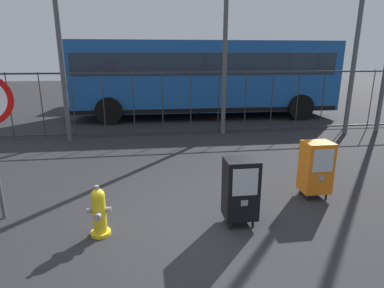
{
  "coord_description": "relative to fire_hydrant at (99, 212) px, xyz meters",
  "views": [
    {
      "loc": [
        -0.49,
        -4.29,
        2.45
      ],
      "look_at": [
        0.3,
        1.2,
        0.9
      ],
      "focal_mm": 29.61,
      "sensor_mm": 36.0,
      "label": 1
    }
  ],
  "objects": [
    {
      "name": "newspaper_box_secondary",
      "position": [
        3.62,
        0.74,
        0.22
      ],
      "size": [
        0.48,
        0.42,
        1.02
      ],
      "color": "black",
      "rests_on": "ground_plane"
    },
    {
      "name": "bus_near",
      "position": [
        3.04,
        8.82,
        1.36
      ],
      "size": [
        10.56,
        2.98,
        3.0
      ],
      "rotation": [
        0.0,
        0.0,
        -0.02
      ],
      "color": "#19519E",
      "rests_on": "ground_plane"
    },
    {
      "name": "newspaper_box_primary",
      "position": [
        2.03,
        0.02,
        0.22
      ],
      "size": [
        0.48,
        0.42,
        1.02
      ],
      "color": "black",
      "rests_on": "ground_plane"
    },
    {
      "name": "ground_plane",
      "position": [
        1.2,
        0.16,
        -0.35
      ],
      "size": [
        60.0,
        60.0,
        0.0
      ],
      "primitive_type": "plane",
      "color": "#262628"
    },
    {
      "name": "fire_hydrant",
      "position": [
        0.0,
        0.0,
        0.0
      ],
      "size": [
        0.33,
        0.31,
        0.75
      ],
      "color": "yellow",
      "rests_on": "ground_plane"
    },
    {
      "name": "bus_far",
      "position": [
        4.23,
        13.64,
        1.36
      ],
      "size": [
        10.7,
        3.62,
        3.0
      ],
      "rotation": [
        0.0,
        0.0,
        -0.1
      ],
      "color": "red",
      "rests_on": "ground_plane"
    },
    {
      "name": "fence_barrier",
      "position": [
        1.2,
        5.82,
        0.67
      ],
      "size": [
        18.03,
        0.04,
        2.0
      ],
      "color": "#2D2D33",
      "rests_on": "ground_plane"
    },
    {
      "name": "street_light_near_right",
      "position": [
        3.14,
        5.68,
        3.65
      ],
      "size": [
        0.32,
        0.32,
        6.89
      ],
      "color": "#4C4F54",
      "rests_on": "ground_plane"
    }
  ]
}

